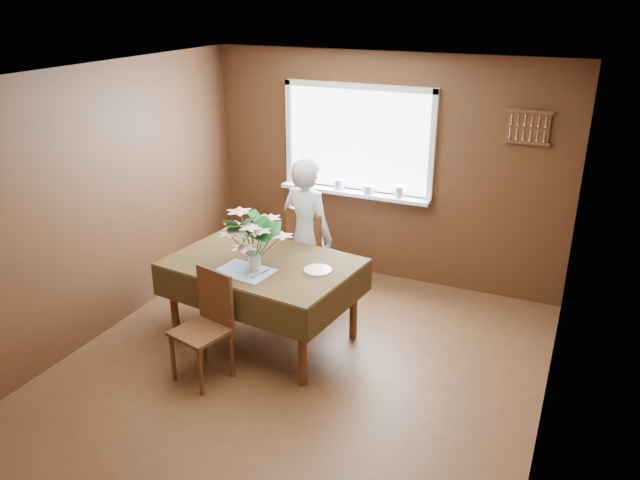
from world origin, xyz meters
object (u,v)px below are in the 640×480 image
at_px(chair_far, 312,253).
at_px(dining_table, 263,271).
at_px(chair_near, 207,321).
at_px(seated_woman, 307,235).
at_px(flower_bouquet, 254,237).

bearing_deg(chair_far, dining_table, 99.74).
xyz_separation_m(dining_table, chair_near, (-0.15, -0.70, -0.19)).
relative_size(dining_table, seated_woman, 1.11).
relative_size(chair_near, seated_woman, 0.59).
relative_size(chair_near, flower_bouquet, 1.71).
xyz_separation_m(chair_far, chair_near, (-0.24, -1.56, -0.05)).
xyz_separation_m(dining_table, seated_woman, (0.09, 0.76, 0.09)).
height_order(chair_far, flower_bouquet, flower_bouquet).
bearing_deg(dining_table, flower_bouquet, -73.79).
height_order(dining_table, seated_woman, seated_woman).
relative_size(dining_table, flower_bouquet, 3.23).
xyz_separation_m(chair_near, flower_bouquet, (0.18, 0.51, 0.60)).
height_order(dining_table, flower_bouquet, flower_bouquet).
bearing_deg(chair_near, chair_far, 95.68).
distance_m(dining_table, seated_woman, 0.77).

